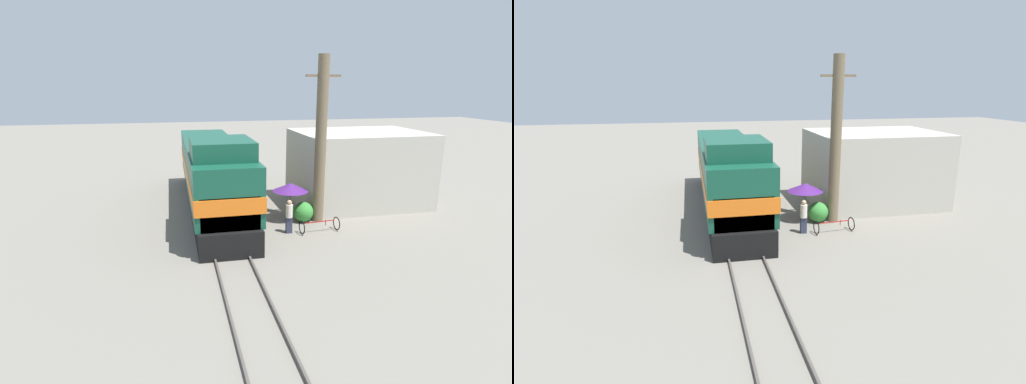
# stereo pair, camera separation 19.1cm
# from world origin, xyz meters

# --- Properties ---
(ground_plane) EXTENTS (120.00, 120.00, 0.00)m
(ground_plane) POSITION_xyz_m (0.00, 0.00, 0.00)
(ground_plane) COLOR slate
(rail_near) EXTENTS (0.08, 37.97, 0.15)m
(rail_near) POSITION_xyz_m (-0.72, 0.00, 0.07)
(rail_near) COLOR #4C4742
(rail_near) RESTS_ON ground_plane
(rail_far) EXTENTS (0.08, 37.97, 0.15)m
(rail_far) POSITION_xyz_m (0.72, 0.00, 0.07)
(rail_far) COLOR #4C4742
(rail_far) RESTS_ON ground_plane
(locomotive) EXTENTS (3.00, 14.78, 4.65)m
(locomotive) POSITION_xyz_m (0.00, 4.70, 2.05)
(locomotive) COLOR black
(locomotive) RESTS_ON ground_plane
(utility_pole) EXTENTS (1.80, 0.57, 8.48)m
(utility_pole) POSITION_xyz_m (5.22, 1.77, 4.27)
(utility_pole) COLOR #726047
(utility_pole) RESTS_ON ground_plane
(vendor_umbrella) EXTENTS (1.88, 1.88, 2.04)m
(vendor_umbrella) POSITION_xyz_m (3.79, 2.13, 1.82)
(vendor_umbrella) COLOR #4C4C4C
(vendor_umbrella) RESTS_ON ground_plane
(billboard_sign) EXTENTS (1.63, 0.12, 4.05)m
(billboard_sign) POSITION_xyz_m (7.14, 2.57, 2.98)
(billboard_sign) COLOR #595959
(billboard_sign) RESTS_ON ground_plane
(shrub_cluster) EXTENTS (1.07, 1.07, 1.07)m
(shrub_cluster) POSITION_xyz_m (4.40, 1.76, 0.54)
(shrub_cluster) COLOR #388C38
(shrub_cluster) RESTS_ON ground_plane
(person_bystander) EXTENTS (0.34, 0.34, 1.68)m
(person_bystander) POSITION_xyz_m (3.19, 0.31, 0.91)
(person_bystander) COLOR #2D3347
(person_bystander) RESTS_ON ground_plane
(bicycle) EXTENTS (2.00, 0.87, 0.68)m
(bicycle) POSITION_xyz_m (4.70, 0.12, 0.35)
(bicycle) COLOR black
(bicycle) RESTS_ON ground_plane
(building_block_distant) EXTENTS (7.43, 5.42, 4.35)m
(building_block_distant) POSITION_xyz_m (8.71, 4.49, 2.17)
(building_block_distant) COLOR #B7B2A3
(building_block_distant) RESTS_ON ground_plane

